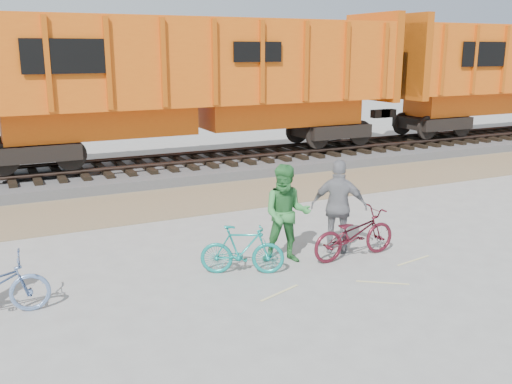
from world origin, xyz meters
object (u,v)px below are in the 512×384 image
bicycle_teal (242,250)px  hopper_car_center (197,79)px  person_woman (339,207)px  person_man (286,214)px  bicycle_maroon (354,234)px

bicycle_teal → hopper_car_center: bearing=11.0°
person_woman → hopper_car_center: bearing=-54.8°
hopper_car_center → person_man: (-1.41, -8.56, -2.07)m
hopper_car_center → bicycle_teal: 9.43m
hopper_car_center → person_man: 8.91m
bicycle_maroon → person_woman: person_woman is taller
hopper_car_center → bicycle_teal: hopper_car_center is taller
bicycle_maroon → person_man: (-1.27, 0.39, 0.46)m
hopper_car_center → bicycle_maroon: (-0.13, -8.95, -2.53)m
bicycle_teal → person_woman: person_woman is taller
person_man → person_woman: size_ratio=1.01×
bicycle_teal → person_woman: 2.24m
hopper_car_center → bicycle_teal: (-2.41, -8.76, -2.56)m
bicycle_maroon → hopper_car_center: bearing=-3.1°
person_man → person_woman: person_man is taller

